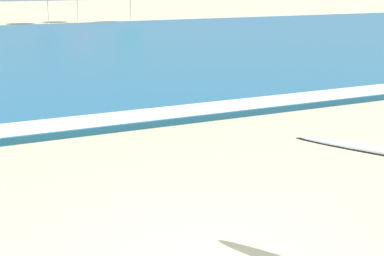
# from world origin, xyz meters

# --- Properties ---
(surf_foam) EXTENTS (120.00, 1.09, 0.01)m
(surf_foam) POSITION_xyz_m (0.00, 6.53, 0.15)
(surf_foam) COLOR white
(surf_foam) RESTS_ON sea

